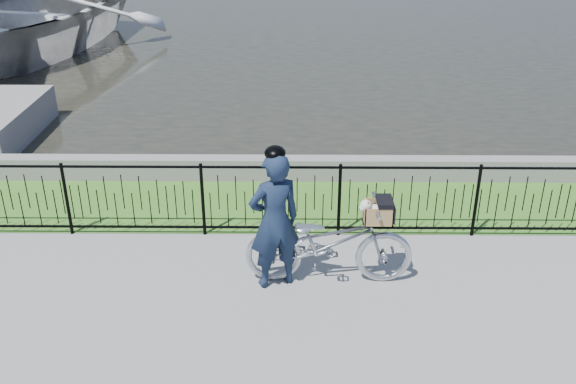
{
  "coord_description": "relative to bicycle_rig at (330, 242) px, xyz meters",
  "views": [
    {
      "loc": [
        0.33,
        -6.77,
        4.78
      ],
      "look_at": [
        0.25,
        1.0,
        1.0
      ],
      "focal_mm": 40.0,
      "sensor_mm": 36.0,
      "label": 1
    }
  ],
  "objects": [
    {
      "name": "fence",
      "position": [
        -0.8,
        1.2,
        -0.0
      ],
      "size": [
        14.0,
        0.06,
        1.15
      ],
      "primitive_type": null,
      "color": "black",
      "rests_on": "ground"
    },
    {
      "name": "quay_wall",
      "position": [
        -0.8,
        3.2,
        -0.38
      ],
      "size": [
        60.0,
        0.3,
        0.4
      ],
      "primitive_type": "cube",
      "color": "slate",
      "rests_on": "ground"
    },
    {
      "name": "bicycle_rig",
      "position": [
        0.0,
        0.0,
        0.0
      ],
      "size": [
        2.17,
        0.76,
        1.21
      ],
      "color": "#AAAEB6",
      "rests_on": "ground"
    },
    {
      "name": "cyclist",
      "position": [
        -0.71,
        -0.09,
        0.37
      ],
      "size": [
        0.79,
        0.67,
        1.92
      ],
      "color": "#142139",
      "rests_on": "ground"
    },
    {
      "name": "boat_far",
      "position": [
        -9.11,
        11.92,
        0.5
      ],
      "size": [
        9.74,
        11.88,
        2.15
      ],
      "color": "silver",
      "rests_on": "water"
    },
    {
      "name": "grass_strip",
      "position": [
        -0.8,
        2.2,
        -0.57
      ],
      "size": [
        60.0,
        2.0,
        0.01
      ],
      "primitive_type": "cube",
      "color": "#3F7424",
      "rests_on": "ground"
    },
    {
      "name": "ground",
      "position": [
        -0.8,
        -0.4,
        -0.58
      ],
      "size": [
        120.0,
        120.0,
        0.0
      ],
      "primitive_type": "plane",
      "color": "gray",
      "rests_on": "ground"
    }
  ]
}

